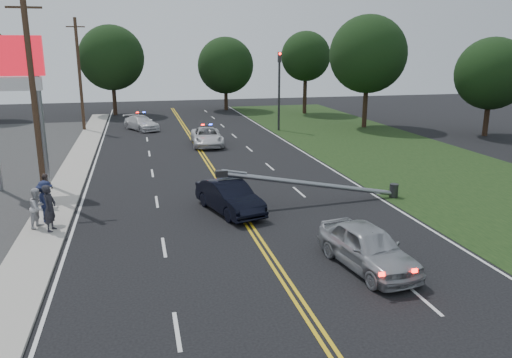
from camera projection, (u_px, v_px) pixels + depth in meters
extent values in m
plane|color=black|center=(287.00, 284.00, 16.11)|extent=(120.00, 120.00, 0.00)
cube|color=#A8A297|center=(56.00, 208.00, 23.61)|extent=(1.80, 70.00, 0.12)
cube|color=black|center=(462.00, 181.00, 28.56)|extent=(12.00, 80.00, 0.01)
cube|color=gold|center=(230.00, 197.00, 25.52)|extent=(0.36, 80.00, 0.00)
cylinder|color=gray|center=(42.00, 124.00, 26.30)|extent=(0.24, 0.24, 7.00)
cube|color=red|center=(9.00, 56.00, 25.14)|extent=(3.20, 0.35, 2.00)
cube|color=white|center=(13.00, 84.00, 25.50)|extent=(2.80, 0.30, 0.70)
cylinder|color=#2D2D30|center=(279.00, 92.00, 45.31)|extent=(0.20, 0.20, 7.00)
cube|color=#2D2D30|center=(279.00, 57.00, 44.52)|extent=(0.28, 0.28, 0.90)
sphere|color=#FF0C07|center=(280.00, 54.00, 44.30)|extent=(0.22, 0.22, 0.22)
cylinder|color=#2D2D30|center=(394.00, 191.00, 25.37)|extent=(0.44, 0.44, 0.70)
cylinder|color=gray|center=(312.00, 184.00, 24.22)|extent=(8.90, 0.24, 1.80)
cube|color=#2D2D30|center=(221.00, 174.00, 23.02)|extent=(0.55, 0.32, 0.30)
cylinder|color=#382619|center=(34.00, 99.00, 24.06)|extent=(0.28, 0.28, 10.00)
cube|color=#382619|center=(24.00, 7.00, 22.99)|extent=(1.60, 0.10, 0.10)
cylinder|color=#382619|center=(80.00, 75.00, 44.76)|extent=(0.28, 0.28, 10.00)
cube|color=#382619|center=(75.00, 27.00, 43.69)|extent=(1.60, 0.10, 0.10)
cylinder|color=black|center=(114.00, 99.00, 56.51)|extent=(0.44, 0.44, 3.69)
sphere|color=black|center=(111.00, 58.00, 55.37)|extent=(7.16, 7.16, 7.16)
cylinder|color=black|center=(226.00, 97.00, 61.15)|extent=(0.44, 0.44, 3.11)
sphere|color=black|center=(226.00, 65.00, 60.19)|extent=(6.74, 6.74, 6.74)
cylinder|color=black|center=(305.00, 97.00, 57.76)|extent=(0.44, 0.44, 3.77)
sphere|color=black|center=(306.00, 56.00, 56.59)|extent=(5.60, 5.60, 5.60)
cylinder|color=black|center=(365.00, 106.00, 47.61)|extent=(0.44, 0.44, 3.97)
sphere|color=black|center=(368.00, 54.00, 46.38)|extent=(7.19, 7.19, 7.19)
cylinder|color=black|center=(486.00, 118.00, 42.96)|extent=(0.44, 0.44, 3.08)
sphere|color=black|center=(492.00, 74.00, 42.01)|extent=(6.04, 6.04, 6.04)
imported|color=black|center=(230.00, 197.00, 22.98)|extent=(2.76, 4.70, 1.46)
imported|color=#A0A2A8|center=(368.00, 247.00, 17.10)|extent=(2.45, 4.68, 1.52)
imported|color=silver|center=(207.00, 137.00, 38.85)|extent=(2.50, 5.04, 1.37)
imported|color=silver|center=(141.00, 123.00, 46.26)|extent=(3.62, 4.84, 1.30)
imported|color=#24232A|center=(50.00, 208.00, 20.24)|extent=(0.63, 0.80, 1.93)
imported|color=silver|center=(38.00, 208.00, 20.68)|extent=(0.91, 1.01, 1.68)
imported|color=#1B2245|center=(46.00, 202.00, 21.21)|extent=(1.07, 1.36, 1.84)
imported|color=#554644|center=(46.00, 190.00, 23.34)|extent=(0.82, 1.01, 1.61)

